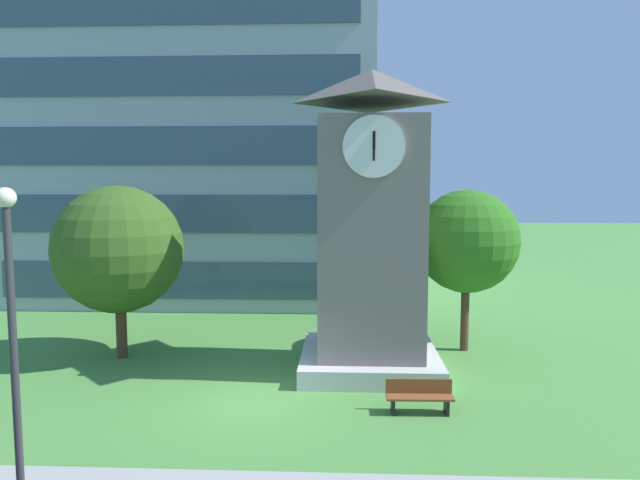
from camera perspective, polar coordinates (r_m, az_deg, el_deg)
The scene contains 7 objects.
ground_plane at distance 16.45m, azimuth -6.88°, elevation -16.26°, with size 160.00×160.00×0.00m, color #4C893D.
office_building at distance 34.87m, azimuth -10.90°, elevation 11.18°, with size 18.84×15.39×19.20m.
clock_tower at distance 18.39m, azimuth 5.19°, elevation 0.13°, with size 4.51×4.51×9.83m.
park_bench at distance 15.81m, azimuth 10.14°, elevation -15.44°, with size 1.81×0.52×0.88m.
street_lamp at distance 11.34m, azimuth -29.00°, elevation -7.09°, with size 0.36×0.36×6.08m.
tree_near_tower at distance 21.11m, azimuth 14.78°, elevation -0.15°, with size 3.79×3.79×5.99m.
tree_streetside at distance 20.81m, azimuth -19.91°, elevation -0.91°, with size 4.49×4.49×6.14m.
Camera 1 is at (2.57, -15.07, 6.09)m, focal length 31.27 mm.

